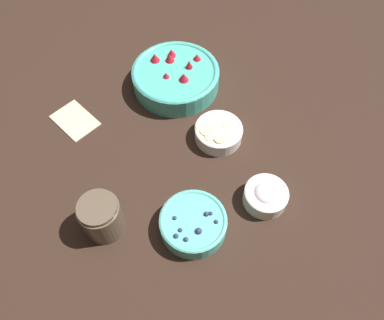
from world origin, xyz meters
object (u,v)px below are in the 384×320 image
(bowl_strawberries, at_px, (176,76))
(bowl_bananas, at_px, (218,132))
(bowl_blueberries, at_px, (193,223))
(jar_chocolate, at_px, (102,217))
(bowl_cream, at_px, (266,195))

(bowl_strawberries, xyz_separation_m, bowl_bananas, (-0.23, -0.02, -0.01))
(bowl_blueberries, relative_size, jar_chocolate, 1.46)
(jar_chocolate, bearing_deg, bowl_cream, -105.73)
(bowl_strawberries, xyz_separation_m, bowl_cream, (-0.45, -0.04, -0.01))
(bowl_strawberries, height_order, bowl_bananas, bowl_strawberries)
(bowl_bananas, xyz_separation_m, bowl_cream, (-0.22, -0.01, 0.00))
(bowl_bananas, distance_m, bowl_cream, 0.22)
(bowl_bananas, height_order, jar_chocolate, jar_chocolate)
(bowl_cream, bearing_deg, bowl_blueberries, 86.77)
(bowl_bananas, height_order, bowl_cream, bowl_cream)
(bowl_blueberries, xyz_separation_m, bowl_bananas, (0.21, -0.18, -0.00))
(bowl_blueberries, distance_m, bowl_cream, 0.19)
(bowl_strawberries, relative_size, bowl_blueberries, 1.64)
(bowl_strawberries, height_order, jar_chocolate, jar_chocolate)
(bowl_blueberries, relative_size, bowl_bananas, 1.21)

